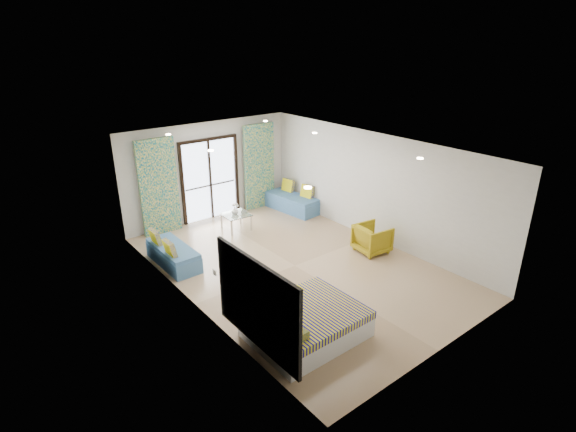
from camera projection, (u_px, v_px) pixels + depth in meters
floor at (295, 266)px, 10.12m from camera, size 5.00×7.50×0.01m
ceiling at (296, 148)px, 9.11m from camera, size 5.00×7.50×0.01m
wall_back at (209, 171)px, 12.34m from camera, size 5.00×0.01×2.70m
wall_front at (450, 279)px, 6.89m from camera, size 5.00×0.01×2.70m
wall_left at (189, 241)px, 8.18m from camera, size 0.01×7.50×2.70m
wall_right at (374, 187)px, 11.05m from camera, size 0.01×7.50×2.70m
balcony_door at (210, 175)px, 12.35m from camera, size 1.76×0.08×2.28m
balcony_rail at (210, 185)px, 12.47m from camera, size 1.52×0.03×0.04m
curtain_left at (159, 187)px, 11.35m from camera, size 1.00×0.10×2.50m
curtain_right at (259, 166)px, 13.14m from camera, size 1.00×0.10×2.50m
downlight_a at (308, 188)px, 6.86m from camera, size 0.12×0.12×0.02m
downlight_b at (420, 158)px, 8.47m from camera, size 0.12×0.12×0.02m
downlight_c at (211, 151)px, 9.04m from camera, size 0.12×0.12×0.02m
downlight_d at (315, 133)px, 10.65m from camera, size 0.12×0.12×0.02m
downlight_e at (168, 134)px, 10.49m from camera, size 0.12×0.12×0.02m
downlight_f at (265, 121)px, 12.10m from camera, size 0.12×0.12×0.02m
headboard at (256, 304)px, 6.80m from camera, size 0.06×2.10×1.50m
switch_plate at (215, 272)px, 7.70m from camera, size 0.02×0.10×0.10m
bed at (305, 323)px, 7.66m from camera, size 1.85×1.51×0.64m
daybed_left at (173, 254)px, 10.10m from camera, size 0.64×1.60×0.79m
daybed_right at (292, 202)px, 13.22m from camera, size 0.84×1.74×0.83m
coffee_table at (236, 216)px, 11.86m from camera, size 0.71×0.71×0.77m
vase at (235, 211)px, 11.80m from camera, size 0.21×0.22×0.19m
armchair at (372, 237)px, 10.65m from camera, size 0.76×0.80×0.74m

